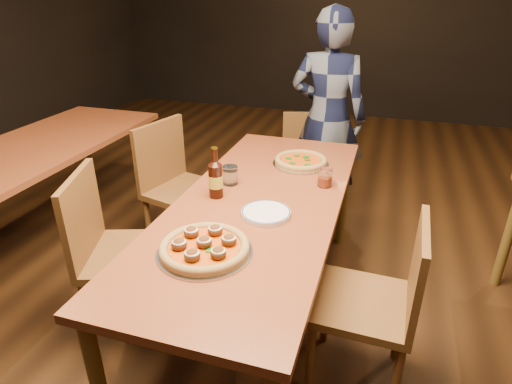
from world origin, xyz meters
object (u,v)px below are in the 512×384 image
(amber_glass, at_px, (325,178))
(pizza_margherita, at_px, (301,161))
(pizza_meatball, at_px, (205,247))
(beer_bottle, at_px, (216,180))
(chair_main_sw, at_px, (187,191))
(chair_end, at_px, (309,168))
(plate_stack, at_px, (266,213))
(water_glass, at_px, (230,175))
(table_left, at_px, (33,157))
(chair_main_nw, at_px, (131,254))
(table_main, at_px, (259,213))
(diner, at_px, (327,118))
(chair_main_e, at_px, (363,302))

(amber_glass, bearing_deg, pizza_margherita, 125.41)
(pizza_meatball, height_order, beer_bottle, beer_bottle)
(chair_main_sw, distance_m, chair_end, 1.02)
(chair_main_sw, distance_m, plate_stack, 1.01)
(water_glass, height_order, amber_glass, water_glass)
(pizza_meatball, height_order, pizza_margherita, pizza_meatball)
(table_left, xyz_separation_m, amber_glass, (1.99, -0.03, 0.12))
(chair_main_nw, xyz_separation_m, pizza_meatball, (0.53, -0.24, 0.29))
(chair_main_sw, height_order, pizza_margherita, chair_main_sw)
(table_left, height_order, chair_end, chair_end)
(pizza_meatball, bearing_deg, chair_main_sw, 120.37)
(table_main, bearing_deg, table_left, 169.99)
(table_main, relative_size, water_glass, 19.55)
(water_glass, distance_m, diner, 1.29)
(chair_main_nw, xyz_separation_m, chair_end, (0.63, 1.51, -0.05))
(table_left, bearing_deg, beer_bottle, -12.36)
(table_left, height_order, chair_main_e, chair_main_e)
(table_left, relative_size, chair_main_nw, 2.07)
(pizza_margherita, distance_m, beer_bottle, 0.65)
(beer_bottle, distance_m, water_glass, 0.17)
(beer_bottle, relative_size, water_glass, 2.54)
(chair_end, distance_m, amber_glass, 1.06)
(chair_main_nw, relative_size, chair_main_e, 1.06)
(diner, bearing_deg, pizza_meatball, 88.04)
(chair_end, bearing_deg, water_glass, -118.43)
(table_left, distance_m, chair_main_sw, 1.07)
(table_main, bearing_deg, beer_bottle, -173.88)
(table_left, relative_size, pizza_margherita, 5.92)
(table_left, xyz_separation_m, diner, (1.82, 1.09, 0.13))
(table_main, distance_m, chair_main_sw, 0.85)
(table_left, relative_size, chair_main_sw, 2.06)
(plate_stack, xyz_separation_m, water_glass, (-0.29, 0.29, 0.04))
(table_main, xyz_separation_m, amber_glass, (0.29, 0.27, 0.12))
(table_main, bearing_deg, water_glass, 145.10)
(chair_main_sw, distance_m, water_glass, 0.65)
(chair_main_sw, bearing_deg, diner, -26.87)
(table_main, distance_m, chair_main_e, 0.66)
(table_left, xyz_separation_m, chair_main_e, (2.27, -0.57, -0.22))
(table_left, distance_m, plate_stack, 1.83)
(pizza_meatball, bearing_deg, beer_bottle, 107.05)
(chair_main_e, bearing_deg, water_glass, -116.05)
(table_main, height_order, diner, diner)
(chair_end, distance_m, plate_stack, 1.42)
(water_glass, xyz_separation_m, diner, (0.33, 1.25, 0.01))
(chair_end, height_order, diner, diner)
(plate_stack, bearing_deg, chair_main_nw, -168.67)
(pizza_margherita, relative_size, diner, 0.21)
(chair_main_sw, distance_m, chair_main_e, 1.44)
(chair_main_sw, relative_size, water_glass, 9.48)
(chair_main_e, distance_m, pizza_margherita, 0.98)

